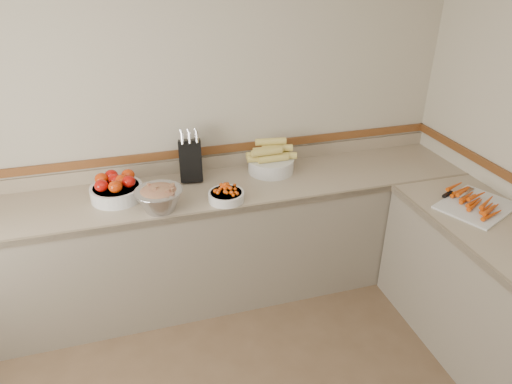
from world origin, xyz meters
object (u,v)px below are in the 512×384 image
object	(u,v)px
corn_bowl	(271,161)
cutting_board	(475,203)
knife_block	(190,159)
tomato_bowl	(116,188)
rhubarb_bowl	(159,198)
cherry_tomato_bowl	(226,195)

from	to	relation	value
corn_bowl	cutting_board	distance (m)	1.41
corn_bowl	cutting_board	xyz separation A→B (m)	(1.11, -0.87, -0.06)
knife_block	cutting_board	size ratio (longest dim) A/B	0.67
corn_bowl	cutting_board	bearing A→B (deg)	-37.91
corn_bowl	tomato_bowl	bearing A→B (deg)	-174.36
corn_bowl	rhubarb_bowl	bearing A→B (deg)	-157.98
knife_block	corn_bowl	size ratio (longest dim) A/B	1.01
knife_block	rhubarb_bowl	distance (m)	0.47
tomato_bowl	corn_bowl	size ratio (longest dim) A/B	0.91
knife_block	rhubarb_bowl	world-z (taller)	knife_block
knife_block	tomato_bowl	distance (m)	0.55
cherry_tomato_bowl	cutting_board	world-z (taller)	cherry_tomato_bowl
tomato_bowl	cutting_board	bearing A→B (deg)	-18.78
knife_block	corn_bowl	world-z (taller)	knife_block
cherry_tomato_bowl	knife_block	bearing A→B (deg)	113.80
knife_block	cutting_board	world-z (taller)	knife_block
knife_block	cherry_tomato_bowl	size ratio (longest dim) A/B	1.60
knife_block	rhubarb_bowl	size ratio (longest dim) A/B	1.26
knife_block	corn_bowl	bearing A→B (deg)	-3.72
cherry_tomato_bowl	rhubarb_bowl	distance (m)	0.44
cherry_tomato_bowl	corn_bowl	distance (m)	0.55
knife_block	cherry_tomato_bowl	xyz separation A→B (m)	(0.17, -0.38, -0.11)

